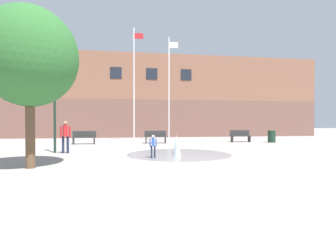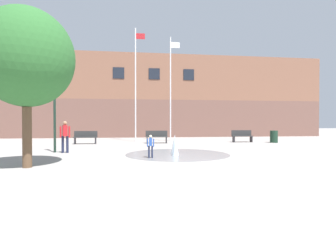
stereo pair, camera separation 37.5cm
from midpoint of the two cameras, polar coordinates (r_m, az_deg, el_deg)
ground_plane at (r=9.02m, az=7.15°, el=-8.97°), size 100.00×100.00×0.00m
library_building at (r=29.27m, az=-3.11°, el=6.11°), size 36.00×6.05×8.42m
splash_fountain at (r=12.47m, az=2.67°, el=-5.22°), size 4.94×4.94×0.93m
park_bench_center at (r=19.23m, az=-16.99°, el=-2.33°), size 1.60×0.44×0.91m
park_bench_under_right_flagpole at (r=19.08m, az=-1.92°, el=-2.32°), size 1.60×0.44×0.91m
park_bench_near_trashcan at (r=20.91m, az=16.33°, el=-2.07°), size 1.60×0.44×0.91m
child_with_pink_shirt at (r=11.24m, az=-2.87°, el=-4.04°), size 0.31×0.22×0.99m
teen_by_trashcan at (r=13.96m, az=-20.80°, el=-1.68°), size 0.50×0.39×1.59m
flagpole_left at (r=21.10m, az=-6.51°, el=9.56°), size 0.80×0.10×8.95m
flagpole_right at (r=21.29m, az=1.12°, el=8.67°), size 0.80×0.10×8.36m
lamp_post_left_lane at (r=14.39m, az=-22.77°, el=4.05°), size 0.32×0.32×3.56m
trash_can at (r=21.17m, az=22.53°, el=-2.15°), size 0.56×0.56×0.90m
street_tree_foreground at (r=10.17m, az=-27.49°, el=13.00°), size 3.12×3.12×5.37m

